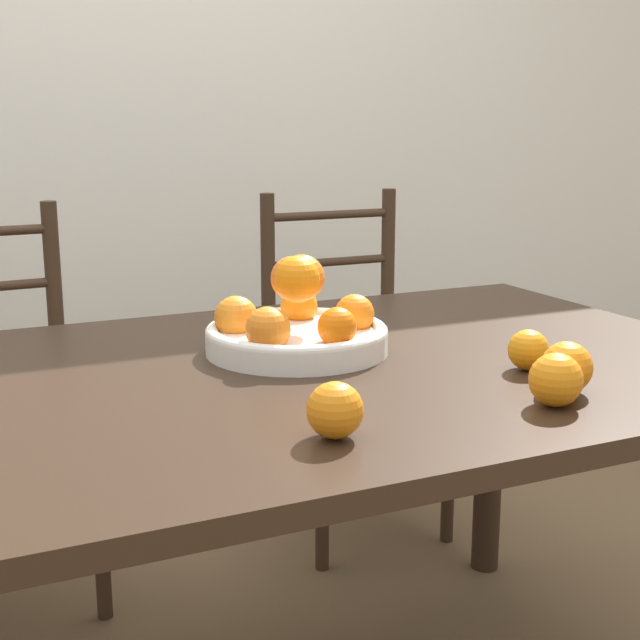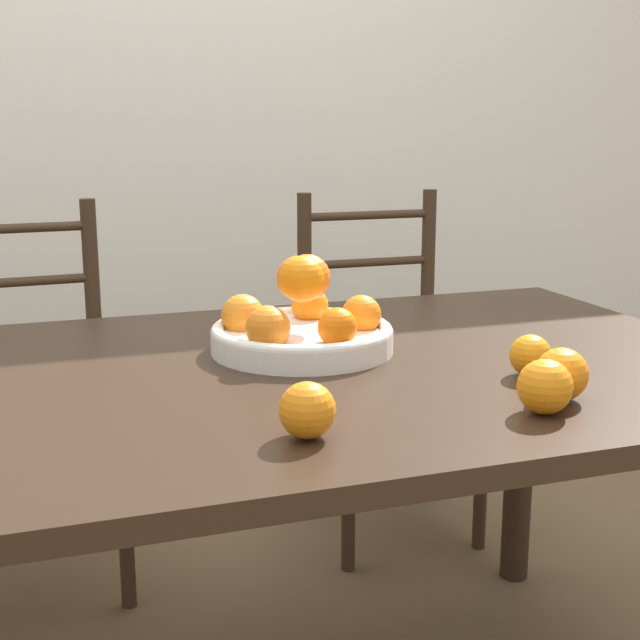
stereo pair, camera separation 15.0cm
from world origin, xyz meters
name	(u,v)px [view 2 (the right image)]	position (x,y,z in m)	size (l,w,h in m)	color
wall_back	(148,68)	(0.00, 1.55, 1.30)	(8.00, 0.06, 2.60)	silver
dining_table	(301,417)	(0.00, 0.00, 0.64)	(1.57, 0.99, 0.73)	black
fruit_bowl	(301,324)	(0.03, 0.09, 0.78)	(0.33, 0.33, 0.18)	white
orange_loose_0	(530,355)	(0.34, -0.18, 0.77)	(0.07, 0.07, 0.07)	orange
orange_loose_1	(545,387)	(0.25, -0.35, 0.77)	(0.08, 0.08, 0.08)	orange
orange_loose_2	(561,374)	(0.31, -0.30, 0.77)	(0.08, 0.08, 0.08)	orange
orange_loose_3	(307,410)	(-0.10, -0.33, 0.77)	(0.08, 0.08, 0.08)	orange
chair_left	(26,403)	(-0.44, 0.81, 0.47)	(0.44, 0.42, 0.94)	#382619
chair_right	(385,368)	(0.51, 0.81, 0.47)	(0.42, 0.40, 0.94)	#382619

